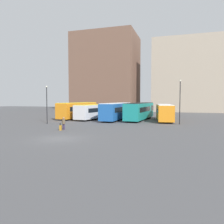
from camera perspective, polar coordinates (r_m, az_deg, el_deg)
The scene contains 12 objects.
ground_plane at distance 21.81m, azimuth -13.60°, elevation -6.79°, with size 160.00×160.00×0.00m, color #4C4C4F.
building_block_left at distance 75.58m, azimuth -1.40°, elevation 10.06°, with size 20.35×16.18×25.29m.
building_block_right at distance 71.79m, azimuth 22.65°, elevation 8.90°, with size 29.55×10.07×22.14m.
bus_0 at distance 44.53m, azimuth -8.80°, elevation 0.61°, with size 3.45×11.90×3.13m.
bus_1 at distance 42.48m, azimuth -3.97°, elevation 0.31°, with size 4.40×12.15×2.84m.
bus_2 at distance 40.40m, azimuth 1.23°, elevation 0.36°, with size 2.81×11.98×3.12m.
bus_3 at distance 40.81m, azimuth 7.33°, elevation 0.39°, with size 3.53×12.59×3.15m.
bus_4 at distance 39.39m, azimuth 13.51°, elevation 0.01°, with size 3.80×10.16×2.90m.
traveler at distance 27.81m, azimuth -12.52°, elevation -2.64°, with size 0.49×0.49×1.58m.
suitcase at distance 27.53m, azimuth -13.28°, elevation -4.00°, with size 0.30×0.40×0.92m.
lamp_post_0 at distance 35.16m, azimuth -16.67°, elevation 2.62°, with size 0.28×0.28×5.88m.
lamp_post_1 at distance 34.35m, azimuth 17.34°, elevation 3.31°, with size 0.28×0.28×6.70m.
Camera 1 is at (11.05, -18.41, 3.80)m, focal length 35.00 mm.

